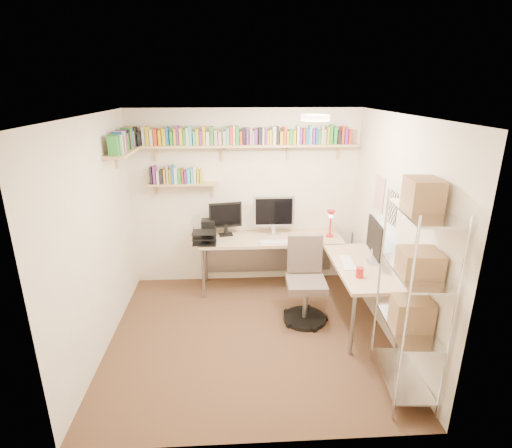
{
  "coord_description": "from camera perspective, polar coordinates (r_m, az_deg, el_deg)",
  "views": [
    {
      "loc": [
        -0.16,
        -4.0,
        2.76
      ],
      "look_at": [
        0.11,
        0.55,
        1.19
      ],
      "focal_mm": 28.0,
      "sensor_mm": 36.0,
      "label": 1
    }
  ],
  "objects": [
    {
      "name": "wire_rack",
      "position": [
        3.77,
        21.89,
        -6.37
      ],
      "size": [
        0.47,
        0.85,
        2.05
      ],
      "rotation": [
        0.0,
        0.0,
        -0.09
      ],
      "color": "silver",
      "rests_on": "ground"
    },
    {
      "name": "office_chair",
      "position": [
        4.99,
        7.05,
        -8.79
      ],
      "size": [
        0.55,
        0.57,
        1.06
      ],
      "rotation": [
        0.0,
        0.0,
        -0.04
      ],
      "color": "black",
      "rests_on": "ground"
    },
    {
      "name": "corner_desk",
      "position": [
        5.36,
        3.89,
        -2.97
      ],
      "size": [
        2.36,
        1.96,
        1.33
      ],
      "color": "#D3AD89",
      "rests_on": "ground"
    },
    {
      "name": "room_shell",
      "position": [
        4.18,
        -0.98,
        2.16
      ],
      "size": [
        3.24,
        3.04,
        2.52
      ],
      "color": "#F3E3C5",
      "rests_on": "ground"
    },
    {
      "name": "ground",
      "position": [
        4.86,
        -0.93,
        -15.6
      ],
      "size": [
        3.2,
        3.2,
        0.0
      ],
      "primitive_type": "plane",
      "color": "#4D2C21",
      "rests_on": "ground"
    },
    {
      "name": "wall_shelves",
      "position": [
        5.35,
        -6.36,
        11.03
      ],
      "size": [
        3.12,
        1.09,
        0.8
      ],
      "color": "tan",
      "rests_on": "ground"
    }
  ]
}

